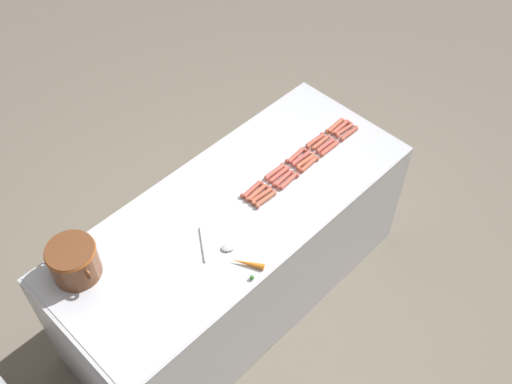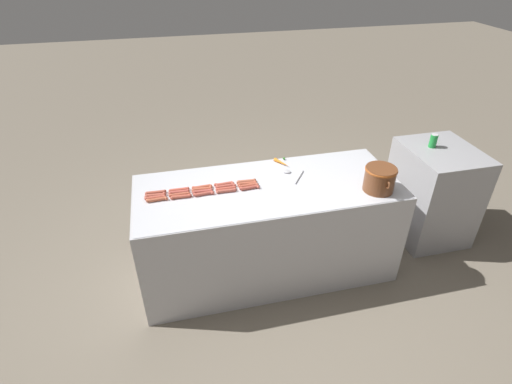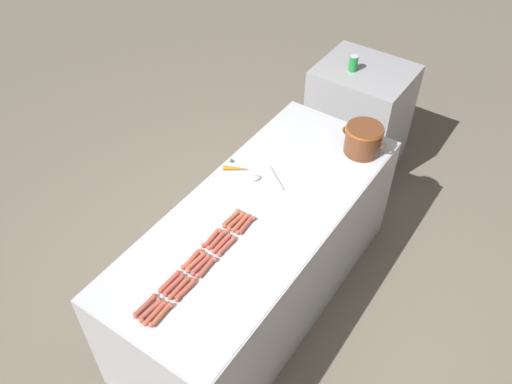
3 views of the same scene
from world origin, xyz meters
TOP-DOWN VIEW (x-y plane):
  - ground_plane at (0.00, 0.00)m, footprint 20.00×20.00m
  - griddle_counter at (0.00, 0.00)m, footprint 0.86×2.12m
  - hot_dog_0 at (-0.09, -0.88)m, footprint 0.03×0.16m
  - hot_dog_1 at (-0.09, -0.70)m, footprint 0.03×0.16m
  - hot_dog_2 at (-0.09, -0.52)m, footprint 0.03×0.16m
  - hot_dog_3 at (-0.09, -0.34)m, footprint 0.04×0.16m
  - hot_dog_4 at (-0.09, -0.16)m, footprint 0.03×0.16m
  - hot_dog_5 at (-0.05, -0.88)m, footprint 0.04×0.16m
  - hot_dog_6 at (-0.06, -0.70)m, footprint 0.03×0.16m
  - hot_dog_7 at (-0.06, -0.52)m, footprint 0.04×0.16m
  - hot_dog_8 at (-0.06, -0.33)m, footprint 0.03×0.16m
  - hot_dog_9 at (-0.06, -0.16)m, footprint 0.04×0.16m
  - hot_dog_10 at (-0.02, -0.88)m, footprint 0.03×0.16m
  - hot_dog_11 at (-0.02, -0.70)m, footprint 0.03×0.16m
  - hot_dog_12 at (-0.02, -0.52)m, footprint 0.03×0.16m
  - hot_dog_13 at (-0.02, -0.34)m, footprint 0.03×0.16m
  - hot_dog_14 at (-0.02, -0.16)m, footprint 0.03×0.16m
  - hot_dog_15 at (0.01, -0.87)m, footprint 0.03×0.16m
  - hot_dog_16 at (0.01, -0.69)m, footprint 0.03×0.16m
  - hot_dog_17 at (0.01, -0.52)m, footprint 0.04×0.16m
  - hot_dog_18 at (0.01, -0.34)m, footprint 0.03×0.16m
  - hot_dog_19 at (0.01, -0.16)m, footprint 0.04×0.16m
  - bean_pot at (0.25, 0.82)m, footprint 0.31×0.25m
  - serving_spoon at (-0.14, 0.23)m, footprint 0.24×0.19m
  - carrot at (-0.32, 0.21)m, footprint 0.17×0.11m

SIDE VIEW (x-z plane):
  - ground_plane at x=0.00m, z-range 0.00..0.00m
  - griddle_counter at x=0.00m, z-range 0.00..0.87m
  - serving_spoon at x=-0.14m, z-range 0.87..0.89m
  - hot_dog_0 at x=-0.09m, z-range 0.87..0.90m
  - hot_dog_1 at x=-0.09m, z-range 0.87..0.90m
  - hot_dog_2 at x=-0.09m, z-range 0.87..0.90m
  - hot_dog_3 at x=-0.09m, z-range 0.87..0.90m
  - hot_dog_4 at x=-0.09m, z-range 0.87..0.90m
  - hot_dog_5 at x=-0.05m, z-range 0.87..0.90m
  - hot_dog_6 at x=-0.06m, z-range 0.87..0.90m
  - hot_dog_7 at x=-0.06m, z-range 0.87..0.90m
  - hot_dog_8 at x=-0.06m, z-range 0.87..0.90m
  - hot_dog_9 at x=-0.06m, z-range 0.87..0.90m
  - hot_dog_10 at x=-0.02m, z-range 0.87..0.90m
  - hot_dog_11 at x=-0.02m, z-range 0.87..0.90m
  - hot_dog_12 at x=-0.02m, z-range 0.87..0.90m
  - hot_dog_13 at x=-0.02m, z-range 0.87..0.90m
  - hot_dog_14 at x=-0.02m, z-range 0.87..0.90m
  - hot_dog_15 at x=0.01m, z-range 0.87..0.90m
  - hot_dog_16 at x=0.01m, z-range 0.87..0.90m
  - hot_dog_17 at x=0.01m, z-range 0.87..0.90m
  - hot_dog_18 at x=0.01m, z-range 0.87..0.90m
  - hot_dog_19 at x=0.01m, z-range 0.87..0.90m
  - carrot at x=-0.32m, z-range 0.87..0.90m
  - bean_pot at x=0.25m, z-range 0.88..1.08m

